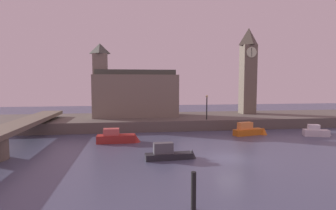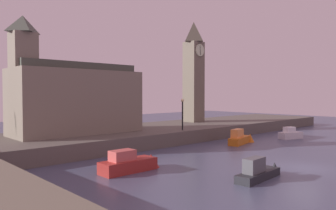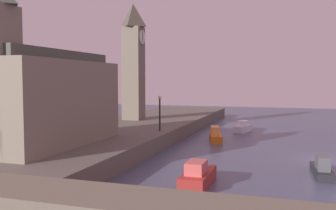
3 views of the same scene
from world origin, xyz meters
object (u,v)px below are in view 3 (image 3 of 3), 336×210
(parliament_hall, at_px, (47,97))
(clock_tower, at_px, (133,60))
(streetlamp, at_px, (160,109))
(boat_barge_dark, at_px, (321,168))
(boat_ferry_white, at_px, (243,128))
(boat_patrol_orange, at_px, (216,136))
(boat_dinghy_red, at_px, (200,175))

(parliament_hall, bearing_deg, clock_tower, 3.57)
(parliament_hall, xyz_separation_m, streetlamp, (10.71, -5.57, -1.52))
(streetlamp, xyz_separation_m, boat_barge_dark, (-7.40, -14.60, -3.29))
(boat_ferry_white, bearing_deg, streetlamp, 152.17)
(streetlamp, relative_size, boat_ferry_white, 0.94)
(clock_tower, height_order, parliament_hall, clock_tower)
(boat_patrol_orange, bearing_deg, streetlamp, 133.06)
(streetlamp, distance_m, boat_patrol_orange, 7.39)
(boat_ferry_white, bearing_deg, boat_dinghy_red, -179.50)
(parliament_hall, bearing_deg, boat_patrol_orange, -34.37)
(boat_dinghy_red, distance_m, boat_barge_dark, 9.10)
(parliament_hall, height_order, boat_barge_dark, parliament_hall)
(parliament_hall, distance_m, boat_dinghy_red, 13.51)
(clock_tower, relative_size, boat_barge_dark, 3.08)
(clock_tower, height_order, boat_barge_dark, clock_tower)
(streetlamp, xyz_separation_m, boat_dinghy_red, (-12.38, -6.99, -3.19))
(boat_barge_dark, bearing_deg, boat_ferry_white, 21.16)
(boat_dinghy_red, relative_size, boat_barge_dark, 1.04)
(clock_tower, distance_m, boat_barge_dark, 28.53)
(parliament_hall, bearing_deg, streetlamp, -27.46)
(parliament_hall, bearing_deg, boat_ferry_white, -27.66)
(parliament_hall, distance_m, boat_ferry_white, 26.99)
(clock_tower, bearing_deg, boat_patrol_orange, -112.19)
(parliament_hall, height_order, boat_ferry_white, parliament_hall)
(clock_tower, height_order, boat_ferry_white, clock_tower)
(boat_patrol_orange, bearing_deg, boat_barge_dark, -140.88)
(parliament_hall, height_order, streetlamp, parliament_hall)
(clock_tower, relative_size, streetlamp, 4.12)
(clock_tower, bearing_deg, boat_ferry_white, -75.53)
(streetlamp, relative_size, boat_dinghy_red, 0.72)
(clock_tower, distance_m, boat_ferry_white, 16.46)
(streetlamp, distance_m, boat_barge_dark, 16.70)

